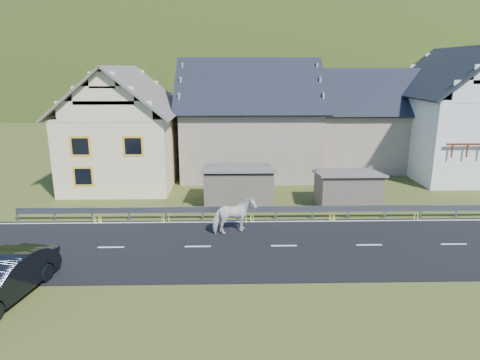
{
  "coord_description": "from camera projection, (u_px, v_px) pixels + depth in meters",
  "views": [
    {
      "loc": [
        -2.45,
        -18.35,
        8.13
      ],
      "look_at": [
        -1.97,
        3.37,
        2.32
      ],
      "focal_mm": 32.0,
      "sensor_mm": 36.0,
      "label": 1
    }
  ],
  "objects": [
    {
      "name": "mountain",
      "position": [
        247.0,
        128.0,
        199.0
      ],
      "size": [
        440.0,
        280.0,
        260.0
      ],
      "primitive_type": "ellipsoid",
      "color": "#243B14",
      "rests_on": "ground"
    },
    {
      "name": "house_stone_b",
      "position": [
        369.0,
        114.0,
        35.39
      ],
      "size": [
        9.8,
        8.8,
        8.1
      ],
      "color": "tan",
      "rests_on": "ground"
    },
    {
      "name": "car",
      "position": [
        1.0,
        279.0,
        15.2
      ],
      "size": [
        2.55,
        5.03,
        1.58
      ],
      "primitive_type": "imported",
      "rotation": [
        0.0,
        0.0,
        -0.19
      ],
      "color": "black",
      "rests_on": "ground"
    },
    {
      "name": "shed_right",
      "position": [
        347.0,
        189.0,
        25.51
      ],
      "size": [
        3.8,
        2.9,
        2.2
      ],
      "primitive_type": "cube",
      "color": "#716553",
      "rests_on": "ground"
    },
    {
      "name": "ground",
      "position": [
        284.0,
        247.0,
        19.88
      ],
      "size": [
        160.0,
        160.0,
        0.0
      ],
      "primitive_type": "plane",
      "color": "#37481C",
      "rests_on": "ground"
    },
    {
      "name": "house_stone_a",
      "position": [
        249.0,
        112.0,
        33.14
      ],
      "size": [
        10.8,
        9.8,
        8.9
      ],
      "color": "tan",
      "rests_on": "ground"
    },
    {
      "name": "house_cream",
      "position": [
        123.0,
        121.0,
        30.12
      ],
      "size": [
        7.8,
        9.8,
        8.3
      ],
      "color": "#FCE7B2",
      "rests_on": "ground"
    },
    {
      "name": "horse",
      "position": [
        234.0,
        216.0,
        21.21
      ],
      "size": [
        1.76,
        2.32,
        1.78
      ],
      "primitive_type": "imported",
      "rotation": [
        0.0,
        0.0,
        2.0
      ],
      "color": "silver",
      "rests_on": "road"
    },
    {
      "name": "house_white",
      "position": [
        460.0,
        108.0,
        32.41
      ],
      "size": [
        8.8,
        10.8,
        9.7
      ],
      "color": "white",
      "rests_on": "ground"
    },
    {
      "name": "shed_left",
      "position": [
        238.0,
        186.0,
        25.83
      ],
      "size": [
        4.3,
        3.3,
        2.4
      ],
      "primitive_type": "cube",
      "color": "#716553",
      "rests_on": "ground"
    },
    {
      "name": "conifer_patch",
      "position": [
        48.0,
        74.0,
        123.39
      ],
      "size": [
        76.0,
        50.0,
        28.0
      ],
      "primitive_type": "ellipsoid",
      "color": "black",
      "rests_on": "ground"
    },
    {
      "name": "lane_markings",
      "position": [
        284.0,
        246.0,
        19.86
      ],
      "size": [
        60.0,
        6.6,
        0.01
      ],
      "primitive_type": "cube",
      "color": "silver",
      "rests_on": "road"
    },
    {
      "name": "road",
      "position": [
        284.0,
        246.0,
        19.87
      ],
      "size": [
        60.0,
        7.0,
        0.04
      ],
      "primitive_type": "cube",
      "color": "black",
      "rests_on": "ground"
    },
    {
      "name": "guardrail",
      "position": [
        276.0,
        209.0,
        23.29
      ],
      "size": [
        28.1,
        0.09,
        0.75
      ],
      "color": "#93969B",
      "rests_on": "ground"
    }
  ]
}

